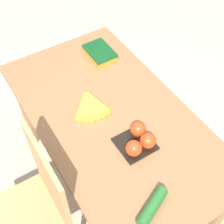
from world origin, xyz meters
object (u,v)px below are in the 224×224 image
Objects in this scene: chair at (34,214)px; cucumber_near at (152,206)px; carrot_bag at (100,52)px; banana_bunch at (90,105)px; tomato_pack at (139,140)px.

chair is 5.16× the size of cucumber_near.
cucumber_near is at bearing 50.64° from chair.
cucumber_near is (-0.35, -0.43, 0.26)m from chair.
chair reaches higher than carrot_bag.
cucumber_near is at bearing 174.91° from banana_bunch.
carrot_bag is (0.66, -0.17, -0.01)m from tomato_pack.
cucumber_near is (-0.29, 0.14, -0.02)m from tomato_pack.
tomato_pack reaches higher than carrot_bag.
carrot_bag is at bearing -14.69° from tomato_pack.
chair is 5.74× the size of tomato_pack.
chair is at bearing 83.74° from tomato_pack.
banana_bunch is at bearing -5.09° from cucumber_near.
chair is 4.91× the size of carrot_bag.
carrot_bag is 1.05× the size of cucumber_near.
chair is 0.61m from cucumber_near.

